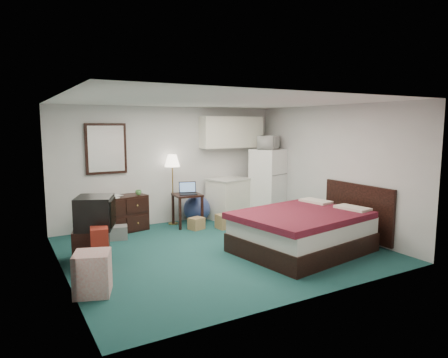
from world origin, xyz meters
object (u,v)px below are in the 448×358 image
kitchen_counter (228,199)px  suitcase (100,248)px  floor_lamp (173,190)px  desk (187,210)px  bed (302,232)px  fridge (268,183)px  dresser (120,214)px  tv_stand (92,245)px

kitchen_counter → suitcase: kitchen_counter is taller
floor_lamp → desk: floor_lamp is taller
desk → bed: bearing=-63.2°
desk → fridge: 2.01m
floor_lamp → suitcase: bearing=-134.8°
bed → suitcase: bearing=156.7°
kitchen_counter → suitcase: (-3.26, -1.86, -0.13)m
fridge → floor_lamp: bearing=149.0°
kitchen_counter → desk: bearing=172.6°
desk → dresser: bearing=175.3°
dresser → fridge: 3.37m
fridge → tv_stand: fridge is taller
kitchen_counter → bed: kitchen_counter is taller
kitchen_counter → floor_lamp: bearing=157.5°
kitchen_counter → tv_stand: size_ratio=1.56×
bed → suitcase: bed is taller
desk → kitchen_counter: bearing=14.3°
dresser → floor_lamp: size_ratio=0.70×
fridge → bed: 2.57m
bed → suitcase: (-3.16, 0.81, -0.01)m
floor_lamp → bed: bearing=-67.3°
dresser → floor_lamp: floor_lamp is taller
kitchen_counter → suitcase: bearing=-166.6°
floor_lamp → kitchen_counter: 1.32m
floor_lamp → kitchen_counter: floor_lamp is taller
floor_lamp → kitchen_counter: size_ratio=1.67×
bed → suitcase: 3.26m
dresser → tv_stand: (-0.85, -1.51, -0.10)m
tv_stand → suitcase: bearing=-70.3°
fridge → tv_stand: size_ratio=2.74×
dresser → desk: bearing=-21.3°
desk → kitchen_counter: 1.10m
dresser → bed: (2.34, -2.74, -0.02)m
bed → floor_lamp: bearing=103.8°
tv_stand → fridge: bearing=30.3°
tv_stand → dresser: bearing=76.0°
kitchen_counter → bed: (-0.11, -2.67, -0.11)m
bed → dresser: bearing=121.6°
dresser → desk: 1.38m
desk → kitchen_counter: kitchen_counter is taller
floor_lamp → suitcase: 2.84m
desk → suitcase: bearing=-136.8°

